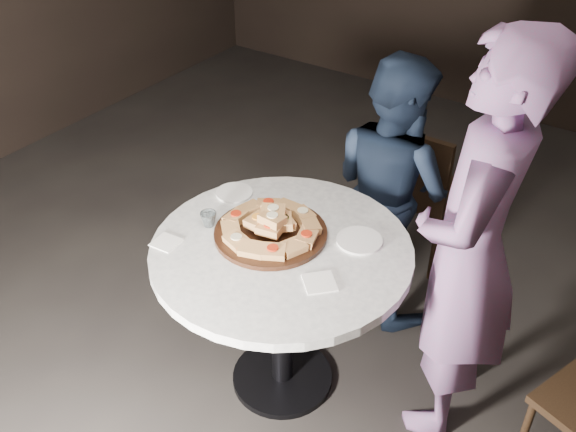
{
  "coord_description": "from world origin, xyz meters",
  "views": [
    {
      "loc": [
        1.33,
        -1.83,
        2.54
      ],
      "look_at": [
        0.09,
        -0.01,
        0.98
      ],
      "focal_mm": 40.0,
      "sensor_mm": 36.0,
      "label": 1
    }
  ],
  "objects": [
    {
      "name": "diner_navy",
      "position": [
        0.19,
        0.78,
        0.73
      ],
      "size": [
        0.88,
        0.79,
        1.47
      ],
      "primitive_type": "imported",
      "rotation": [
        0.0,
        0.0,
        2.73
      ],
      "color": "black",
      "rests_on": "ground"
    },
    {
      "name": "plate_right",
      "position": [
        0.34,
        0.15,
        0.86
      ],
      "size": [
        0.24,
        0.24,
        0.01
      ],
      "primitive_type": "cylinder",
      "rotation": [
        0.0,
        0.0,
        -0.23
      ],
      "color": "white",
      "rests_on": "table"
    },
    {
      "name": "napkin_near",
      "position": [
        -0.34,
        -0.32,
        0.85
      ],
      "size": [
        0.12,
        0.12,
        0.01
      ],
      "primitive_type": "cube",
      "rotation": [
        0.0,
        0.0,
        0.08
      ],
      "color": "white",
      "rests_on": "table"
    },
    {
      "name": "floor",
      "position": [
        0.0,
        0.0,
        0.0
      ],
      "size": [
        7.0,
        7.0,
        0.0
      ],
      "primitive_type": "plane",
      "color": "black",
      "rests_on": "ground"
    },
    {
      "name": "chair_far",
      "position": [
        0.19,
        1.17,
        0.53
      ],
      "size": [
        0.44,
        0.46,
        0.93
      ],
      "rotation": [
        0.0,
        0.0,
        3.12
      ],
      "color": "black",
      "rests_on": "ground"
    },
    {
      "name": "water_glass",
      "position": [
        -0.27,
        -0.12,
        0.88
      ],
      "size": [
        0.07,
        0.07,
        0.07
      ],
      "primitive_type": "imported",
      "rotation": [
        0.0,
        0.0,
        0.01
      ],
      "color": "silver",
      "rests_on": "table"
    },
    {
      "name": "plate_left",
      "position": [
        -0.34,
        0.15,
        0.85
      ],
      "size": [
        0.22,
        0.22,
        0.01
      ],
      "primitive_type": "cylinder",
      "rotation": [
        0.0,
        0.0,
        -0.32
      ],
      "color": "white",
      "rests_on": "table"
    },
    {
      "name": "table",
      "position": [
        0.09,
        -0.06,
        0.69
      ],
      "size": [
        1.17,
        1.17,
        0.85
      ],
      "rotation": [
        0.0,
        0.0,
        -0.03
      ],
      "color": "black",
      "rests_on": "ground"
    },
    {
      "name": "diner_teal",
      "position": [
        0.8,
        0.24,
        0.94
      ],
      "size": [
        0.54,
        0.74,
        1.88
      ],
      "primitive_type": "imported",
      "rotation": [
        0.0,
        0.0,
        -1.43
      ],
      "color": "slate",
      "rests_on": "ground"
    },
    {
      "name": "serving_board",
      "position": [
        0.0,
        -0.02,
        0.86
      ],
      "size": [
        0.61,
        0.61,
        0.02
      ],
      "primitive_type": "cylinder",
      "rotation": [
        0.0,
        0.0,
        -0.27
      ],
      "color": "black",
      "rests_on": "table"
    },
    {
      "name": "focaccia_pile",
      "position": [
        0.0,
        -0.02,
        0.91
      ],
      "size": [
        0.44,
        0.44,
        0.12
      ],
      "rotation": [
        0.0,
        0.0,
        0.15
      ],
      "color": "#B07A44",
      "rests_on": "serving_board"
    },
    {
      "name": "napkin_far",
      "position": [
        0.35,
        -0.17,
        0.85
      ],
      "size": [
        0.18,
        0.18,
        0.01
      ],
      "primitive_type": "cube",
      "rotation": [
        0.0,
        0.0,
        -0.77
      ],
      "color": "white",
      "rests_on": "table"
    }
  ]
}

